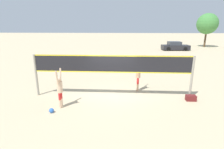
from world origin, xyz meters
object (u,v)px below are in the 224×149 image
object	(u,v)px
player_blocker	(138,73)
tree_left_cluster	(207,24)
volleyball	(52,110)
gear_bag	(191,98)
parked_car_near	(175,46)
volleyball_net	(112,68)
player_spiker	(60,88)

from	to	relation	value
player_blocker	tree_left_cluster	distance (m)	29.57
player_blocker	volleyball	xyz separation A→B (m)	(-4.29, -3.14, -1.04)
gear_bag	parked_car_near	world-z (taller)	parked_car_near
player_blocker	parked_car_near	xyz separation A→B (m)	(7.94, 20.02, -0.50)
player_blocker	volleyball	bearing A→B (deg)	-53.78
player_blocker	gear_bag	size ratio (longest dim) A/B	4.12
volleyball_net	volleyball	size ratio (longest dim) A/B	39.82
volleyball_net	player_blocker	bearing A→B (deg)	33.32
volleyball_net	parked_car_near	distance (m)	23.11
parked_car_near	tree_left_cluster	distance (m)	9.61
player_spiker	player_blocker	world-z (taller)	player_blocker
player_blocker	volleyball_net	bearing A→B (deg)	-56.68
volleyball_net	tree_left_cluster	bearing A→B (deg)	57.59
player_spiker	volleyball	size ratio (longest dim) A/B	8.80
volleyball_net	tree_left_cluster	size ratio (longest dim) A/B	1.40
volleyball	player_spiker	bearing A→B (deg)	66.96
tree_left_cluster	player_blocker	bearing A→B (deg)	-120.92
tree_left_cluster	volleyball_net	bearing A→B (deg)	-122.41
player_blocker	player_spiker	bearing A→B (deg)	-57.79
player_spiker	player_blocker	xyz separation A→B (m)	(4.04, 2.54, 0.12)
gear_bag	volleyball	bearing A→B (deg)	-165.61
volleyball	gear_bag	bearing A→B (deg)	14.39
player_blocker	parked_car_near	bearing A→B (deg)	158.36
player_blocker	parked_car_near	distance (m)	21.55
parked_car_near	tree_left_cluster	world-z (taller)	tree_left_cluster
tree_left_cluster	parked_car_near	bearing A→B (deg)	-144.05
gear_bag	parked_car_near	bearing A→B (deg)	76.47
player_spiker	parked_car_near	xyz separation A→B (m)	(11.98, 22.57, -0.38)
player_spiker	tree_left_cluster	bearing A→B (deg)	-34.59
gear_bag	player_blocker	bearing A→B (deg)	154.79
player_blocker	tree_left_cluster	bearing A→B (deg)	149.08
gear_bag	parked_car_near	distance (m)	21.96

